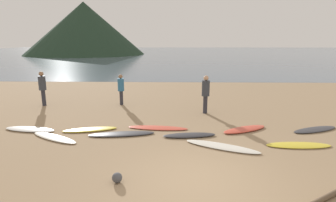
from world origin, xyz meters
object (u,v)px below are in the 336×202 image
object	(u,v)px
person_0	(42,86)
person_2	(206,91)
surfboard_0	(30,129)
surfboard_9	(315,130)
person_1	(121,87)
surfboard_6	(222,146)
surfboard_2	(90,129)
surfboard_8	(298,145)
surfboard_3	(122,134)
surfboard_7	(245,129)
surfboard_1	(54,138)
surfboard_4	(158,128)
surfboard_5	(189,135)
beach_rock_near	(117,178)

from	to	relation	value
person_0	person_2	world-z (taller)	person_0
surfboard_0	surfboard_9	size ratio (longest dim) A/B	1.01
person_1	surfboard_6	bearing A→B (deg)	-138.27
surfboard_0	person_0	world-z (taller)	person_0
person_0	surfboard_2	bearing A→B (deg)	136.06
surfboard_2	surfboard_8	size ratio (longest dim) A/B	0.96
surfboard_3	surfboard_7	bearing A→B (deg)	-1.17
surfboard_1	surfboard_9	world-z (taller)	same
surfboard_0	surfboard_1	world-z (taller)	surfboard_0
surfboard_6	surfboard_9	distance (m)	4.29
surfboard_6	person_1	world-z (taller)	person_1
surfboard_3	surfboard_4	distance (m)	1.49
surfboard_5	person_2	xyz separation A→B (m)	(0.91, 3.19, 1.02)
surfboard_8	person_1	size ratio (longest dim) A/B	1.29
surfboard_4	beach_rock_near	xyz separation A→B (m)	(-0.74, -4.11, 0.10)
surfboard_0	surfboard_8	size ratio (longest dim) A/B	0.97
surfboard_2	surfboard_9	world-z (taller)	surfboard_2
surfboard_1	surfboard_7	distance (m)	7.06
surfboard_7	surfboard_0	bearing A→B (deg)	154.00
person_1	beach_rock_near	size ratio (longest dim) A/B	6.49
surfboard_9	surfboard_0	bearing A→B (deg)	159.69
surfboard_4	surfboard_5	world-z (taller)	surfboard_5
person_2	beach_rock_near	xyz separation A→B (m)	(-2.85, -6.45, -0.94)
surfboard_8	beach_rock_near	bearing A→B (deg)	-156.94
surfboard_5	surfboard_6	size ratio (longest dim) A/B	0.78
surfboard_4	person_0	size ratio (longest dim) A/B	1.31
surfboard_1	surfboard_7	world-z (taller)	surfboard_7
surfboard_3	surfboard_1	bearing A→B (deg)	-178.54
surfboard_6	surfboard_5	bearing A→B (deg)	160.18
surfboard_6	surfboard_1	bearing A→B (deg)	-161.71
surfboard_2	surfboard_5	xyz separation A→B (m)	(3.82, -0.56, 0.01)
surfboard_1	surfboard_2	xyz separation A→B (m)	(0.99, 0.89, 0.00)
surfboard_7	person_2	world-z (taller)	person_2
surfboard_0	surfboard_8	bearing A→B (deg)	1.17
surfboard_3	surfboard_9	distance (m)	7.43
surfboard_9	person_0	world-z (taller)	person_0
person_1	surfboard_0	bearing A→B (deg)	151.20
surfboard_2	person_1	size ratio (longest dim) A/B	1.24
surfboard_0	person_2	world-z (taller)	person_2
surfboard_7	person_2	xyz separation A→B (m)	(-1.26, 2.47, 1.02)
surfboard_7	surfboard_9	world-z (taller)	surfboard_7
surfboard_1	person_2	size ratio (longest dim) A/B	1.20
surfboard_3	surfboard_7	world-z (taller)	surfboard_7
person_0	surfboard_3	bearing A→B (deg)	141.64
surfboard_7	beach_rock_near	distance (m)	5.72
surfboard_2	surfboard_3	size ratio (longest dim) A/B	0.85
surfboard_2	beach_rock_near	bearing A→B (deg)	-77.65
surfboard_7	surfboard_1	bearing A→B (deg)	161.16
surfboard_4	surfboard_9	size ratio (longest dim) A/B	1.16
surfboard_1	person_0	world-z (taller)	person_0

